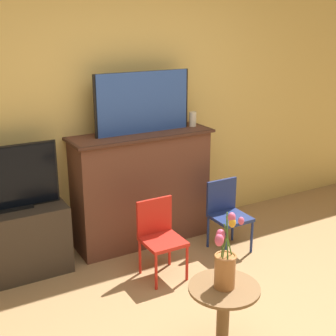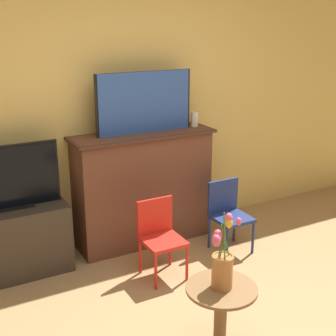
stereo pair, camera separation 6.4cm
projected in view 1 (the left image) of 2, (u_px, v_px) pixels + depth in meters
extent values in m
cube|color=#E0BC66|center=(110.00, 100.00, 4.24)|extent=(8.00, 0.06, 2.70)
cube|color=brown|center=(142.00, 188.00, 4.40)|extent=(1.28, 0.39, 1.07)
cube|color=#43271C|center=(141.00, 135.00, 4.23)|extent=(1.34, 0.43, 0.02)
cube|color=black|center=(143.00, 102.00, 4.17)|extent=(0.93, 0.02, 0.55)
cube|color=#2D51A8|center=(143.00, 103.00, 4.16)|extent=(0.89, 0.02, 0.55)
cylinder|color=silver|center=(193.00, 119.00, 4.47)|extent=(0.07, 0.07, 0.14)
cube|color=#382D23|center=(18.00, 241.00, 3.89)|extent=(0.81, 0.43, 0.59)
cube|color=black|center=(14.00, 208.00, 3.80)|extent=(0.29, 0.12, 0.01)
cube|color=black|center=(11.00, 178.00, 3.72)|extent=(0.76, 0.02, 0.53)
cube|color=black|center=(11.00, 178.00, 3.72)|extent=(0.73, 0.02, 0.50)
cylinder|color=red|center=(156.00, 272.00, 3.69)|extent=(0.02, 0.02, 0.31)
cylinder|color=red|center=(187.00, 263.00, 3.82)|extent=(0.02, 0.02, 0.31)
cylinder|color=red|center=(140.00, 257.00, 3.92)|extent=(0.02, 0.02, 0.31)
cylinder|color=red|center=(170.00, 249.00, 4.06)|extent=(0.02, 0.02, 0.31)
cube|color=red|center=(163.00, 241.00, 3.82)|extent=(0.32, 0.32, 0.03)
cube|color=red|center=(154.00, 216.00, 3.89)|extent=(0.32, 0.02, 0.31)
cylinder|color=navy|center=(226.00, 244.00, 4.14)|extent=(0.02, 0.02, 0.31)
cylinder|color=navy|center=(252.00, 237.00, 4.27)|extent=(0.02, 0.02, 0.31)
cylinder|color=navy|center=(208.00, 232.00, 4.38)|extent=(0.02, 0.02, 0.31)
cylinder|color=navy|center=(233.00, 225.00, 4.51)|extent=(0.02, 0.02, 0.31)
cube|color=navy|center=(230.00, 218.00, 4.27)|extent=(0.32, 0.32, 0.03)
cube|color=navy|center=(221.00, 195.00, 4.34)|extent=(0.32, 0.02, 0.31)
cylinder|color=brown|center=(223.00, 322.00, 2.95)|extent=(0.08, 0.08, 0.47)
cylinder|color=brown|center=(224.00, 288.00, 2.88)|extent=(0.45, 0.45, 0.02)
cylinder|color=#AD6B38|center=(225.00, 272.00, 2.84)|extent=(0.13, 0.13, 0.21)
torus|color=#AD6B38|center=(225.00, 256.00, 2.81)|extent=(0.14, 0.14, 0.02)
cylinder|color=#477A2D|center=(224.00, 252.00, 2.78)|extent=(0.06, 0.03, 0.21)
ellipsoid|color=#E0517A|center=(219.00, 240.00, 2.71)|extent=(0.05, 0.05, 0.08)
cylinder|color=#477A2D|center=(222.00, 251.00, 2.79)|extent=(0.02, 0.01, 0.22)
ellipsoid|color=#E0517A|center=(221.00, 235.00, 2.76)|extent=(0.06, 0.06, 0.08)
cylinder|color=#477A2D|center=(227.00, 242.00, 2.75)|extent=(0.02, 0.06, 0.36)
ellipsoid|color=#E0517A|center=(232.00, 218.00, 2.65)|extent=(0.04, 0.04, 0.06)
cylinder|color=#477A2D|center=(229.00, 244.00, 2.80)|extent=(0.09, 0.01, 0.29)
ellipsoid|color=#E0517A|center=(241.00, 221.00, 2.79)|extent=(0.04, 0.04, 0.05)
cylinder|color=#477A2D|center=(227.00, 244.00, 2.76)|extent=(0.03, 0.07, 0.33)
ellipsoid|color=orange|center=(232.00, 223.00, 2.65)|extent=(0.04, 0.04, 0.06)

